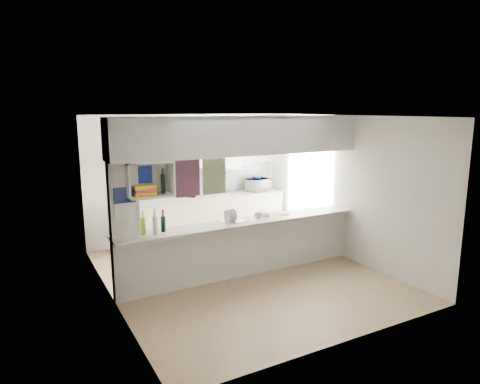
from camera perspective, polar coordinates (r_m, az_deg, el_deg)
floor at (r=7.24m, az=0.37°, el=-10.96°), size 4.80×4.80×0.00m
ceiling at (r=6.71m, az=0.40°, el=10.10°), size 4.80×4.80×0.00m
wall_back at (r=9.00m, az=-7.03°, el=1.94°), size 4.20×0.00×4.20m
wall_left at (r=6.15m, az=-17.04°, el=-2.72°), size 0.00×4.80×4.80m
wall_right at (r=8.06m, az=13.56°, el=0.66°), size 0.00×4.80×4.80m
servery_partition at (r=6.71m, az=-0.91°, el=2.03°), size 4.20×0.50×2.60m
cubby_shelf at (r=6.13m, az=-12.26°, el=1.39°), size 0.65×0.35×0.50m
kitchen_run at (r=8.91m, az=-5.38°, el=-1.23°), size 3.60×0.63×2.24m
microwave at (r=9.45m, az=2.46°, el=0.96°), size 0.56×0.43×0.27m
bowl at (r=9.43m, az=2.29°, el=1.96°), size 0.23×0.23×0.06m
dish_rack at (r=6.90m, az=-1.03°, el=-3.27°), size 0.45×0.36×0.22m
cup at (r=7.01m, az=2.47°, el=-3.19°), size 0.15×0.15×0.10m
wine_bottles at (r=6.33m, az=-12.01°, el=-4.40°), size 0.52×0.15×0.37m
plastic_tubs at (r=7.26m, az=3.61°, el=-3.00°), size 0.49×0.17×0.07m
utensil_jar at (r=8.83m, az=-6.27°, el=-0.26°), size 0.10×0.10×0.14m
knife_block at (r=8.83m, az=-6.76°, el=-0.13°), size 0.11×0.10×0.18m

